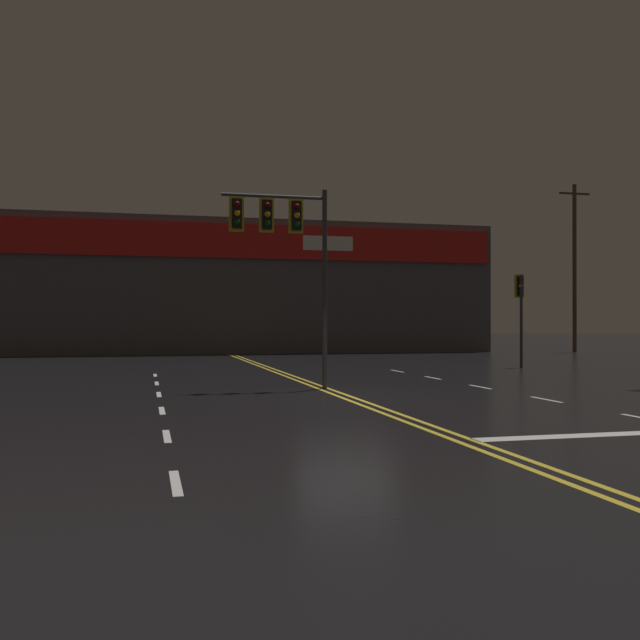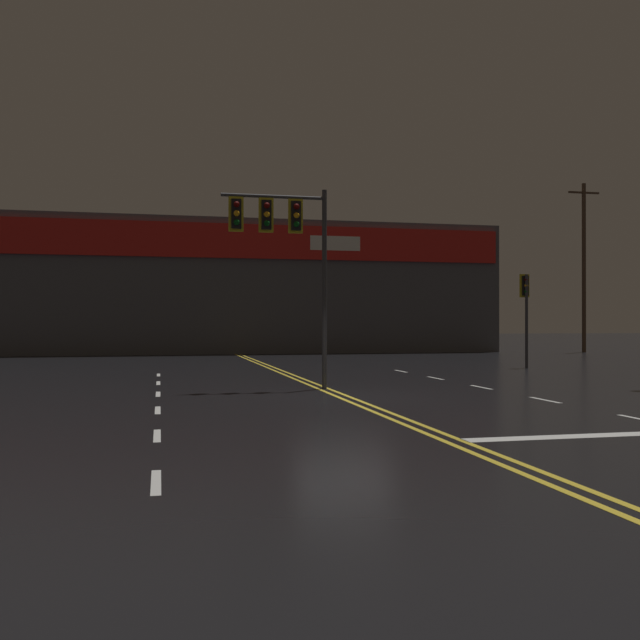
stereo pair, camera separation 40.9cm
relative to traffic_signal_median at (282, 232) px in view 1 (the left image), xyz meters
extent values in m
plane|color=black|center=(1.24, -2.38, -4.52)|extent=(200.00, 200.00, 0.00)
cube|color=gold|center=(1.09, -2.38, -4.51)|extent=(0.12, 60.00, 0.01)
cube|color=gold|center=(1.39, -2.38, -4.51)|extent=(0.12, 60.00, 0.01)
cube|color=silver|center=(-3.44, -11.38, -4.51)|extent=(0.12, 1.40, 0.01)
cube|color=silver|center=(-3.44, -7.78, -4.51)|extent=(0.12, 1.40, 0.01)
cube|color=silver|center=(-3.44, -4.18, -4.51)|extent=(0.12, 1.40, 0.01)
cube|color=silver|center=(-3.44, -0.58, -4.51)|extent=(0.12, 1.40, 0.01)
cube|color=silver|center=(-3.44, 3.02, -4.51)|extent=(0.12, 1.40, 0.01)
cube|color=silver|center=(-3.44, 6.62, -4.51)|extent=(0.12, 1.40, 0.01)
cube|color=silver|center=(5.92, -4.18, -4.51)|extent=(0.12, 1.40, 0.01)
cube|color=silver|center=(5.92, -0.58, -4.51)|extent=(0.12, 1.40, 0.01)
cube|color=silver|center=(5.92, 3.02, -4.51)|extent=(0.12, 1.40, 0.01)
cube|color=silver|center=(5.92, 6.62, -4.51)|extent=(0.12, 1.40, 0.01)
cylinder|color=#38383D|center=(1.28, 0.02, -1.62)|extent=(0.14, 0.14, 5.79)
cylinder|color=#38383D|center=(-0.22, 0.02, 1.02)|extent=(3.00, 0.10, 0.10)
cube|color=black|center=(0.42, 0.02, 0.48)|extent=(0.28, 0.24, 0.84)
cube|color=gold|center=(0.42, 0.02, 0.48)|extent=(0.42, 0.08, 0.99)
sphere|color=#500705|center=(0.42, -0.14, 0.73)|extent=(0.17, 0.17, 0.17)
sphere|color=orange|center=(0.42, -0.14, 0.48)|extent=(0.17, 0.17, 0.17)
sphere|color=#084513|center=(0.42, -0.14, 0.23)|extent=(0.17, 0.17, 0.17)
cube|color=black|center=(-0.43, 0.02, 0.48)|extent=(0.28, 0.24, 0.84)
cube|color=gold|center=(-0.43, 0.02, 0.48)|extent=(0.42, 0.08, 0.99)
sphere|color=#500705|center=(-0.43, -0.14, 0.73)|extent=(0.17, 0.17, 0.17)
sphere|color=orange|center=(-0.43, -0.14, 0.48)|extent=(0.17, 0.17, 0.17)
sphere|color=#084513|center=(-0.43, -0.14, 0.23)|extent=(0.17, 0.17, 0.17)
cube|color=black|center=(-1.29, 0.02, 0.48)|extent=(0.28, 0.24, 0.84)
cube|color=gold|center=(-1.29, 0.02, 0.48)|extent=(0.42, 0.08, 0.99)
sphere|color=#500705|center=(-1.29, -0.14, 0.73)|extent=(0.17, 0.17, 0.17)
sphere|color=orange|center=(-1.29, -0.14, 0.48)|extent=(0.17, 0.17, 0.17)
sphere|color=#084513|center=(-1.29, -0.14, 0.23)|extent=(0.17, 0.17, 0.17)
cylinder|color=#38383D|center=(11.79, 7.36, -2.53)|extent=(0.13, 0.13, 3.97)
cube|color=black|center=(11.79, 7.54, -1.02)|extent=(0.28, 0.24, 0.84)
cube|color=gold|center=(11.79, 7.54, -1.02)|extent=(0.42, 0.08, 0.99)
sphere|color=#500705|center=(11.79, 7.38, -0.76)|extent=(0.17, 0.17, 0.17)
sphere|color=orange|center=(11.79, 7.38, -1.02)|extent=(0.17, 0.17, 0.17)
sphere|color=#084513|center=(11.79, 7.38, -1.27)|extent=(0.17, 0.17, 0.17)
cube|color=#4C4C51|center=(1.24, 28.08, -0.34)|extent=(34.50, 10.00, 8.34)
cube|color=red|center=(1.24, 22.98, 2.37)|extent=(33.81, 0.20, 2.09)
cube|color=white|center=(7.28, 22.93, 2.37)|extent=(3.20, 0.16, 0.90)
cylinder|color=#4C3828|center=(23.65, 21.40, 1.00)|extent=(0.26, 0.26, 11.03)
cube|color=#4C3828|center=(23.65, 21.40, 5.92)|extent=(2.20, 0.12, 0.12)
camera|label=1|loc=(-3.80, -20.06, -2.60)|focal=40.00mm
camera|label=2|loc=(-3.40, -20.15, -2.60)|focal=40.00mm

